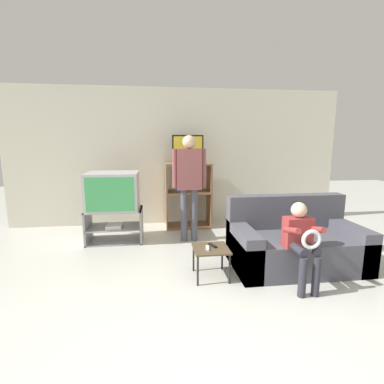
% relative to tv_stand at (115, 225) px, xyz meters
% --- Properties ---
extents(ground_plane, '(18.00, 18.00, 0.00)m').
position_rel_tv_stand_xyz_m(ground_plane, '(1.11, -2.60, -0.26)').
color(ground_plane, beige).
extents(wall_back, '(6.40, 0.06, 2.60)m').
position_rel_tv_stand_xyz_m(wall_back, '(1.11, 0.98, 1.04)').
color(wall_back, silver).
rests_on(wall_back, ground_plane).
extents(tv_stand, '(0.88, 0.51, 0.53)m').
position_rel_tv_stand_xyz_m(tv_stand, '(0.00, 0.00, 0.00)').
color(tv_stand, '#939399').
rests_on(tv_stand, ground_plane).
extents(television_main, '(0.79, 0.65, 0.59)m').
position_rel_tv_stand_xyz_m(television_main, '(-0.00, 0.01, 0.57)').
color(television_main, '#B2B2B7').
rests_on(television_main, tv_stand).
extents(media_shelf, '(0.84, 0.48, 1.21)m').
position_rel_tv_stand_xyz_m(media_shelf, '(1.26, 0.67, 0.35)').
color(media_shelf, '#8E6642').
rests_on(media_shelf, ground_plane).
extents(television_flat, '(0.57, 0.20, 0.51)m').
position_rel_tv_stand_xyz_m(television_flat, '(1.26, 0.65, 1.19)').
color(television_flat, black).
rests_on(television_flat, media_shelf).
extents(snack_table, '(0.41, 0.41, 0.37)m').
position_rel_tv_stand_xyz_m(snack_table, '(1.30, -1.41, 0.06)').
color(snack_table, brown).
rests_on(snack_table, ground_plane).
extents(remote_control_black, '(0.09, 0.15, 0.02)m').
position_rel_tv_stand_xyz_m(remote_control_black, '(1.33, -1.36, 0.11)').
color(remote_control_black, black).
rests_on(remote_control_black, snack_table).
extents(remote_control_white, '(0.06, 0.15, 0.02)m').
position_rel_tv_stand_xyz_m(remote_control_white, '(1.26, -1.44, 0.11)').
color(remote_control_white, silver).
rests_on(remote_control_white, snack_table).
extents(couch, '(1.62, 0.89, 0.88)m').
position_rel_tv_stand_xyz_m(couch, '(2.44, -1.21, 0.03)').
color(couch, '#4C4C56').
rests_on(couch, ground_plane).
extents(person_standing_adult, '(0.53, 0.21, 1.70)m').
position_rel_tv_stand_xyz_m(person_standing_adult, '(1.19, -0.12, 0.77)').
color(person_standing_adult, '#4C4C56').
rests_on(person_standing_adult, ground_plane).
extents(person_seated_child, '(0.33, 0.43, 0.94)m').
position_rel_tv_stand_xyz_m(person_seated_child, '(2.23, -1.74, 0.30)').
color(person_seated_child, '#2D2D38').
rests_on(person_seated_child, ground_plane).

